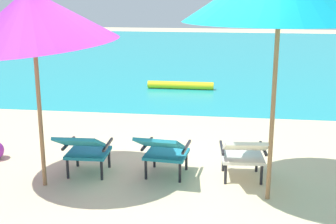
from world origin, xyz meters
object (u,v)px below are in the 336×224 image
(lounge_chair_center, at_px, (163,149))
(lounge_chair_left, at_px, (84,148))
(lounge_chair_right, at_px, (244,152))
(swim_buoy, at_px, (180,85))
(beach_umbrella_left, at_px, (33,18))

(lounge_chair_center, bearing_deg, lounge_chair_left, -175.08)
(lounge_chair_center, distance_m, lounge_chair_right, 1.00)
(swim_buoy, bearing_deg, lounge_chair_left, -96.21)
(swim_buoy, distance_m, lounge_chair_right, 5.63)
(lounge_chair_center, bearing_deg, beach_umbrella_left, -165.80)
(lounge_chair_left, distance_m, lounge_chair_center, 1.00)
(lounge_chair_left, height_order, beach_umbrella_left, beach_umbrella_left)
(swim_buoy, distance_m, lounge_chair_left, 5.60)
(lounge_chair_right, bearing_deg, swim_buoy, 104.22)
(swim_buoy, bearing_deg, lounge_chair_center, -85.96)
(lounge_chair_left, relative_size, beach_umbrella_left, 0.35)
(beach_umbrella_left, bearing_deg, lounge_chair_left, 32.49)
(swim_buoy, height_order, beach_umbrella_left, beach_umbrella_left)
(swim_buoy, xyz_separation_m, beach_umbrella_left, (-1.04, -5.84, 1.93))
(lounge_chair_center, height_order, lounge_chair_right, same)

